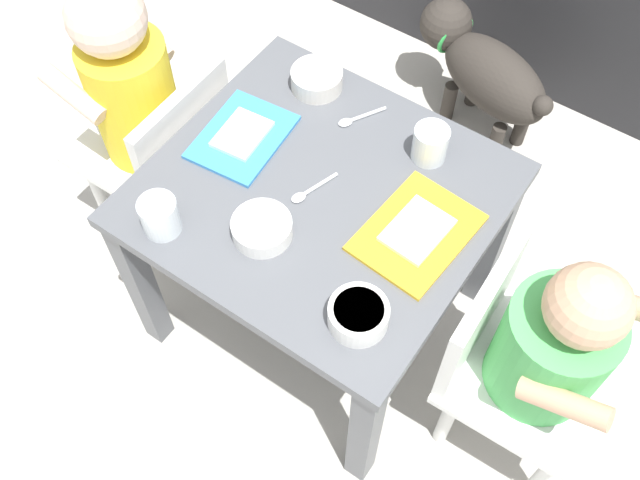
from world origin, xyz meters
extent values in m
plane|color=#B2ADA3|center=(0.00, 0.00, 0.00)|extent=(7.00, 7.00, 0.00)
cube|color=#515459|center=(0.00, 0.00, 0.45)|extent=(0.59, 0.55, 0.03)
cube|color=#515459|center=(-0.27, -0.25, 0.22)|extent=(0.04, 0.04, 0.43)
cube|color=#515459|center=(0.27, -0.25, 0.22)|extent=(0.04, 0.04, 0.43)
cube|color=#515459|center=(-0.27, 0.25, 0.22)|extent=(0.04, 0.04, 0.43)
cube|color=#515459|center=(0.27, 0.25, 0.22)|extent=(0.04, 0.04, 0.43)
cube|color=white|center=(-0.47, 0.01, 0.25)|extent=(0.28, 0.28, 0.02)
cube|color=white|center=(-0.34, 0.01, 0.37)|extent=(0.03, 0.27, 0.22)
cylinder|color=yellow|center=(-0.47, 0.01, 0.40)|extent=(0.17, 0.17, 0.28)
sphere|color=beige|center=(-0.48, 0.01, 0.60)|extent=(0.15, 0.15, 0.15)
cylinder|color=white|center=(-0.57, 0.11, 0.12)|extent=(0.03, 0.03, 0.24)
cylinder|color=white|center=(-0.56, -0.09, 0.12)|extent=(0.03, 0.03, 0.24)
cylinder|color=white|center=(-0.37, 0.11, 0.12)|extent=(0.03, 0.03, 0.24)
cylinder|color=white|center=(-0.36, -0.09, 0.12)|extent=(0.03, 0.03, 0.24)
cylinder|color=beige|center=(-0.52, 0.11, 0.47)|extent=(0.15, 0.04, 0.09)
cylinder|color=beige|center=(-0.51, -0.09, 0.47)|extent=(0.15, 0.04, 0.09)
cube|color=white|center=(0.47, 0.00, 0.25)|extent=(0.29, 0.29, 0.02)
cube|color=white|center=(0.34, 0.00, 0.37)|extent=(0.03, 0.27, 0.22)
cylinder|color=#4CB259|center=(0.47, 0.00, 0.37)|extent=(0.19, 0.19, 0.22)
sphere|color=tan|center=(0.48, 0.00, 0.54)|extent=(0.13, 0.13, 0.13)
cylinder|color=white|center=(0.57, -0.09, 0.12)|extent=(0.03, 0.03, 0.24)
cylinder|color=white|center=(0.56, 0.11, 0.12)|extent=(0.03, 0.03, 0.24)
cylinder|color=white|center=(0.37, -0.10, 0.12)|extent=(0.03, 0.03, 0.24)
cylinder|color=white|center=(0.36, 0.10, 0.12)|extent=(0.03, 0.03, 0.24)
cylinder|color=tan|center=(0.52, -0.10, 0.43)|extent=(0.15, 0.04, 0.09)
cylinder|color=tan|center=(0.51, 0.11, 0.43)|extent=(0.15, 0.04, 0.09)
ellipsoid|color=#332D28|center=(0.04, 0.70, 0.19)|extent=(0.35, 0.25, 0.16)
sphere|color=#332D28|center=(-0.13, 0.76, 0.23)|extent=(0.13, 0.13, 0.13)
sphere|color=black|center=(-0.18, 0.77, 0.22)|extent=(0.06, 0.06, 0.06)
torus|color=green|center=(-0.10, 0.75, 0.22)|extent=(0.07, 0.12, 0.11)
sphere|color=#332D28|center=(0.19, 0.65, 0.22)|extent=(0.05, 0.05, 0.05)
cylinder|color=#332D28|center=(-0.02, 0.77, 0.06)|extent=(0.04, 0.04, 0.12)
cylinder|color=#332D28|center=(-0.05, 0.68, 0.06)|extent=(0.04, 0.04, 0.12)
cylinder|color=#332D28|center=(0.14, 0.71, 0.06)|extent=(0.04, 0.04, 0.12)
cylinder|color=#332D28|center=(0.11, 0.62, 0.06)|extent=(0.04, 0.04, 0.12)
cube|color=#388CD8|center=(-0.19, 0.02, 0.46)|extent=(0.16, 0.20, 0.01)
cube|color=white|center=(-0.19, 0.02, 0.47)|extent=(0.09, 0.11, 0.01)
cube|color=gold|center=(0.19, 0.02, 0.46)|extent=(0.17, 0.22, 0.01)
cube|color=white|center=(0.19, 0.02, 0.47)|extent=(0.09, 0.12, 0.01)
cylinder|color=white|center=(-0.17, -0.21, 0.49)|extent=(0.07, 0.07, 0.07)
cylinder|color=silver|center=(-0.17, -0.21, 0.48)|extent=(0.06, 0.06, 0.04)
cylinder|color=white|center=(0.12, 0.18, 0.49)|extent=(0.06, 0.06, 0.07)
cylinder|color=silver|center=(0.12, 0.18, 0.48)|extent=(0.05, 0.05, 0.04)
cylinder|color=silver|center=(-0.15, 0.20, 0.48)|extent=(0.10, 0.10, 0.04)
cylinder|color=#4C8C33|center=(-0.15, 0.20, 0.49)|extent=(0.08, 0.08, 0.01)
cylinder|color=white|center=(-0.03, -0.13, 0.48)|extent=(0.10, 0.10, 0.03)
cylinder|color=#B26633|center=(-0.03, -0.13, 0.49)|extent=(0.08, 0.08, 0.01)
cylinder|color=white|center=(0.19, -0.18, 0.48)|extent=(0.10, 0.10, 0.04)
cylinder|color=gold|center=(0.19, -0.18, 0.50)|extent=(0.08, 0.08, 0.01)
cylinder|color=silver|center=(-0.01, 0.01, 0.46)|extent=(0.03, 0.07, 0.01)
ellipsoid|color=silver|center=(-0.02, -0.04, 0.46)|extent=(0.03, 0.03, 0.01)
cylinder|color=silver|center=(-0.03, 0.20, 0.46)|extent=(0.04, 0.07, 0.01)
ellipsoid|color=silver|center=(-0.05, 0.16, 0.46)|extent=(0.03, 0.03, 0.01)
camera|label=1|loc=(0.43, -0.63, 1.49)|focal=40.90mm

